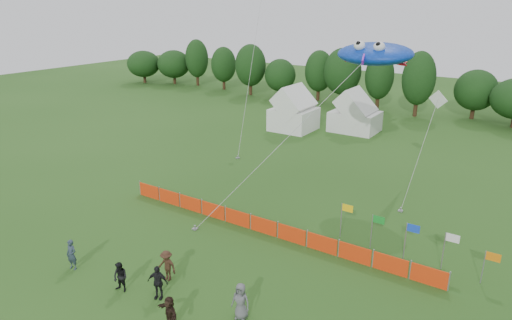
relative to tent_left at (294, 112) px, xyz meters
The scene contains 15 objects.
ground 31.65m from the tent_left, 70.27° to the right, with size 160.00×160.00×0.00m, color #234C16.
treeline 19.65m from the tent_left, 51.08° to the left, with size 104.57×8.78×8.36m.
tent_left is the anchor object (origin of this frame).
tent_right 6.81m from the tent_left, 28.42° to the left, with size 5.13×4.11×3.62m.
barrier_fence 24.94m from the tent_left, 65.16° to the right, with size 21.90×0.06×1.00m.
flag_row 27.94m from the tent_left, 47.86° to the right, with size 8.73×0.60×2.26m.
spectator_a 31.96m from the tent_left, 82.68° to the right, with size 0.62×0.41×1.71m, color #2B3848.
spectator_b 32.59m from the tent_left, 76.06° to the right, with size 0.77×0.60×1.58m, color black.
spectator_c 31.01m from the tent_left, 72.98° to the right, with size 1.09×0.63×1.69m, color #392317.
spectator_d 32.51m from the tent_left, 72.48° to the right, with size 1.03×0.43×1.77m, color black.
spectator_e 33.12m from the tent_left, 64.99° to the right, with size 0.87×0.57×1.78m, color #57575C.
spectator_f 34.32m from the tent_left, 69.97° to the right, with size 1.43×0.46×1.54m, color black.
stingray_kite 18.69m from the tent_left, 40.69° to the right, with size 9.44×20.98×11.19m.
small_kite_white 21.61m from the tent_left, 35.57° to the right, with size 1.68×3.40×8.07m.
small_kite_dark 8.96m from the tent_left, 104.44° to the right, with size 4.38×10.25×15.19m.
Camera 1 is at (13.49, -14.32, 13.62)m, focal length 32.00 mm.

